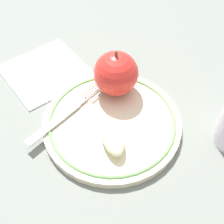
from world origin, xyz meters
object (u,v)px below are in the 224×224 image
apple_red_whole (116,74)px  plate (112,123)px  fork (71,109)px  napkin_folded (45,71)px  apple_slice_front (112,136)px

apple_red_whole → plate: bearing=76.1°
fork → napkin_folded: size_ratio=1.15×
apple_slice_front → napkin_folded: bearing=-157.8°
apple_red_whole → fork: bearing=24.0°
plate → apple_slice_front: bearing=81.2°
fork → plate: bearing=-65.1°
fork → apple_slice_front: bearing=-89.9°
apple_slice_front → fork: size_ratio=0.46×
apple_red_whole → apple_slice_front: apple_red_whole is taller
apple_red_whole → fork: apple_red_whole is taller
napkin_folded → plate: bearing=126.4°
apple_red_whole → napkin_folded: bearing=-32.6°
plate → apple_red_whole: bearing=-103.9°
plate → apple_slice_front: size_ratio=3.02×
fork → napkin_folded: bearing=70.9°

